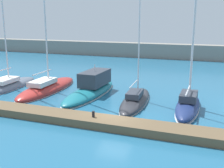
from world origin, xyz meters
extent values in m
plane|color=#236084|center=(0.00, 0.00, 0.00)|extent=(120.00, 120.00, 0.00)
cube|color=brown|center=(0.00, -1.39, 0.30)|extent=(36.47, 1.91, 0.59)
cube|color=gray|center=(0.00, 34.74, 1.39)|extent=(108.00, 2.50, 2.79)
ellipsoid|color=slate|center=(-14.30, 5.23, 0.17)|extent=(3.13, 9.37, 1.14)
ellipsoid|color=silver|center=(-14.30, 5.23, 0.02)|extent=(3.16, 9.47, 0.12)
cylinder|color=silver|center=(-14.31, 5.44, 8.60)|extent=(0.15, 0.15, 15.71)
cylinder|color=silver|center=(-14.24, 4.11, 2.14)|extent=(0.29, 3.72, 0.10)
cube|color=silver|center=(-14.27, 4.74, 0.96)|extent=(1.95, 3.11, 0.44)
ellipsoid|color=#B72D28|center=(-9.62, 5.86, 0.23)|extent=(3.17, 10.41, 1.25)
ellipsoid|color=silver|center=(-9.62, 5.86, 0.02)|extent=(3.20, 10.52, 0.12)
cylinder|color=silver|center=(-9.60, 5.00, 2.12)|extent=(0.20, 3.38, 0.11)
cube|color=silver|center=(-9.60, 4.96, 1.10)|extent=(1.73, 3.29, 0.48)
ellipsoid|color=#19707F|center=(-4.64, 5.79, 0.29)|extent=(2.80, 10.31, 0.98)
ellipsoid|color=silver|center=(-4.64, 5.79, 0.02)|extent=(2.83, 10.41, 0.12)
cube|color=#333842|center=(-4.62, 7.00, 1.51)|extent=(2.05, 4.15, 1.45)
cube|color=black|center=(-4.62, 7.33, 1.72)|extent=(1.80, 1.06, 0.81)
cylinder|color=silver|center=(-4.62, 7.00, 2.57)|extent=(0.08, 0.08, 0.68)
ellipsoid|color=#2D2D33|center=(0.35, 4.77, 0.22)|extent=(2.63, 8.55, 0.91)
ellipsoid|color=silver|center=(0.35, 4.77, 0.02)|extent=(2.66, 8.64, 0.12)
cylinder|color=silver|center=(0.28, 5.86, 8.07)|extent=(0.12, 0.12, 14.78)
cylinder|color=silver|center=(0.41, 3.88, 1.99)|extent=(0.29, 3.13, 0.08)
cube|color=#333842|center=(0.38, 4.41, 0.93)|extent=(1.35, 2.50, 0.51)
ellipsoid|color=navy|center=(5.00, 4.41, 0.32)|extent=(1.87, 7.58, 1.07)
ellipsoid|color=silver|center=(5.00, 4.41, 0.02)|extent=(1.89, 7.66, 0.12)
cylinder|color=silver|center=(5.01, 5.26, 7.36)|extent=(0.18, 0.18, 13.02)
cylinder|color=silver|center=(5.00, 3.36, 1.93)|extent=(0.13, 3.31, 0.12)
cube|color=#333842|center=(5.00, 4.56, 1.15)|extent=(1.34, 2.57, 0.59)
cylinder|color=black|center=(-1.05, -1.39, 0.81)|extent=(0.20, 0.20, 0.44)
camera|label=1|loc=(6.70, -18.44, 7.47)|focal=44.24mm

